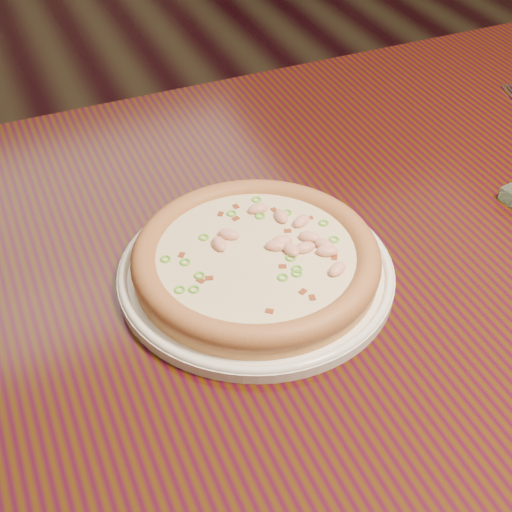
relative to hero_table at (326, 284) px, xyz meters
name	(u,v)px	position (x,y,z in m)	size (l,w,h in m)	color
ground	(345,320)	(0.35, 0.47, -0.65)	(9.00, 9.00, 0.00)	black
hero_table	(326,284)	(0.00, 0.00, 0.00)	(1.20, 0.80, 0.75)	black
plate	(256,271)	(-0.12, -0.05, 0.11)	(0.30, 0.30, 0.02)	white
pizza	(256,258)	(-0.12, -0.05, 0.13)	(0.27, 0.27, 0.03)	#CF874F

